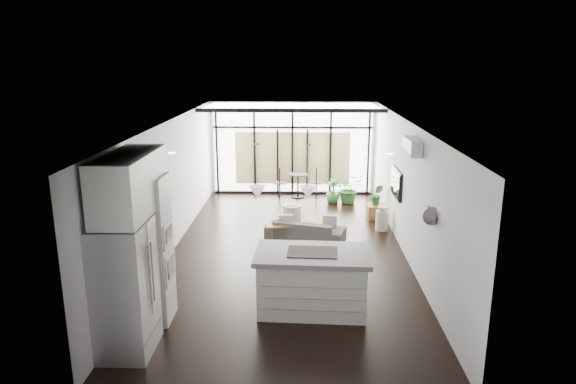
# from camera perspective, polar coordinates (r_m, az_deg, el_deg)

# --- Properties ---
(floor) EXTENTS (5.00, 10.00, 0.00)m
(floor) POSITION_cam_1_polar(r_m,az_deg,el_deg) (11.22, -0.05, -6.58)
(floor) COLOR black
(floor) RESTS_ON ground
(ceiling) EXTENTS (5.00, 10.00, 0.00)m
(ceiling) POSITION_cam_1_polar(r_m,az_deg,el_deg) (10.54, -0.05, 7.76)
(ceiling) COLOR white
(ceiling) RESTS_ON ground
(wall_left) EXTENTS (0.02, 10.00, 2.80)m
(wall_left) POSITION_cam_1_polar(r_m,az_deg,el_deg) (11.15, -13.00, 0.45)
(wall_left) COLOR silver
(wall_left) RESTS_ON ground
(wall_right) EXTENTS (0.02, 10.00, 2.80)m
(wall_right) POSITION_cam_1_polar(r_m,az_deg,el_deg) (11.01, 13.07, 0.26)
(wall_right) COLOR silver
(wall_right) RESTS_ON ground
(wall_back) EXTENTS (5.00, 0.02, 2.80)m
(wall_back) POSITION_cam_1_polar(r_m,az_deg,el_deg) (15.69, 0.50, 4.89)
(wall_back) COLOR silver
(wall_back) RESTS_ON ground
(wall_front) EXTENTS (5.00, 0.02, 2.80)m
(wall_front) POSITION_cam_1_polar(r_m,az_deg,el_deg) (6.08, -1.49, -11.36)
(wall_front) COLOR silver
(wall_front) RESTS_ON ground
(glazing) EXTENTS (5.00, 0.20, 2.80)m
(glazing) POSITION_cam_1_polar(r_m,az_deg,el_deg) (15.57, 0.50, 4.81)
(glazing) COLOR black
(glazing) RESTS_ON ground
(skylight) EXTENTS (4.70, 1.90, 0.06)m
(skylight) POSITION_cam_1_polar(r_m,az_deg,el_deg) (14.52, 0.43, 9.55)
(skylight) COLOR white
(skylight) RESTS_ON ceiling
(neighbour_building) EXTENTS (3.50, 0.02, 1.60)m
(neighbour_building) POSITION_cam_1_polar(r_m,az_deg,el_deg) (15.69, 0.50, 3.77)
(neighbour_building) COLOR #CFBB82
(neighbour_building) RESTS_ON ground
(island) EXTENTS (1.91, 1.18, 1.02)m
(island) POSITION_cam_1_polar(r_m,az_deg,el_deg) (8.57, 2.70, -9.87)
(island) COLOR silver
(island) RESTS_ON floor
(cooktop) EXTENTS (0.83, 0.57, 0.01)m
(cooktop) POSITION_cam_1_polar(r_m,az_deg,el_deg) (8.37, 2.74, -6.67)
(cooktop) COLOR black
(cooktop) RESTS_ON island
(fridge) EXTENTS (0.74, 0.92, 1.91)m
(fridge) POSITION_cam_1_polar(r_m,az_deg,el_deg) (7.62, -17.72, -10.17)
(fridge) COLOR #98989D
(fridge) RESTS_ON floor
(appliance_column) EXTENTS (0.61, 0.64, 2.35)m
(appliance_column) POSITION_cam_1_polar(r_m,az_deg,el_deg) (8.30, -15.16, -6.26)
(appliance_column) COLOR silver
(appliance_column) RESTS_ON floor
(upper_cabinets) EXTENTS (0.62, 1.75, 0.86)m
(upper_cabinets) POSITION_cam_1_polar(r_m,az_deg,el_deg) (7.57, -17.15, 0.89)
(upper_cabinets) COLOR silver
(upper_cabinets) RESTS_ON wall_left
(pendant_left) EXTENTS (0.26, 0.26, 0.18)m
(pendant_left) POSITION_cam_1_polar(r_m,az_deg,el_deg) (8.10, -3.44, 0.00)
(pendant_left) COLOR white
(pendant_left) RESTS_ON ceiling
(pendant_right) EXTENTS (0.26, 0.26, 0.18)m
(pendant_right) POSITION_cam_1_polar(r_m,az_deg,el_deg) (8.07, 2.23, -0.04)
(pendant_right) COLOR white
(pendant_right) RESTS_ON ceiling
(sofa) EXTENTS (1.85, 0.98, 0.69)m
(sofa) POSITION_cam_1_polar(r_m,az_deg,el_deg) (11.66, 1.96, -3.94)
(sofa) COLOR #474749
(sofa) RESTS_ON floor
(console_bench) EXTENTS (1.44, 0.59, 0.45)m
(console_bench) POSITION_cam_1_polar(r_m,az_deg,el_deg) (11.63, 0.99, -4.62)
(console_bench) COLOR brown
(console_bench) RESTS_ON floor
(pouf) EXTENTS (0.57, 0.57, 0.38)m
(pouf) POSITION_cam_1_polar(r_m,az_deg,el_deg) (13.32, 0.44, -2.25)
(pouf) COLOR beige
(pouf) RESTS_ON floor
(crate) EXTENTS (0.49, 0.49, 0.36)m
(crate) POSITION_cam_1_polar(r_m,az_deg,el_deg) (13.59, 9.80, -2.17)
(crate) COLOR brown
(crate) RESTS_ON floor
(plant_tall) EXTENTS (1.03, 1.08, 0.67)m
(plant_tall) POSITION_cam_1_polar(r_m,az_deg,el_deg) (14.87, 6.79, 0.03)
(plant_tall) COLOR #295D29
(plant_tall) RESTS_ON floor
(plant_med) EXTENTS (0.72, 0.82, 0.40)m
(plant_med) POSITION_cam_1_polar(r_m,az_deg,el_deg) (14.82, 4.99, -0.50)
(plant_med) COLOR #295D29
(plant_med) RESTS_ON floor
(plant_crate) EXTENTS (0.36, 0.59, 0.25)m
(plant_crate) POSITION_cam_1_polar(r_m,az_deg,el_deg) (13.51, 9.85, -0.93)
(plant_crate) COLOR #295D29
(plant_crate) RESTS_ON crate
(milk_can) EXTENTS (0.34, 0.34, 0.61)m
(milk_can) POSITION_cam_1_polar(r_m,az_deg,el_deg) (12.66, 10.40, -2.87)
(milk_can) COLOR beige
(milk_can) RESTS_ON floor
(bistro_set) EXTENTS (1.36, 0.58, 0.65)m
(bistro_set) POSITION_cam_1_polar(r_m,az_deg,el_deg) (15.38, 1.11, 0.58)
(bistro_set) COLOR black
(bistro_set) RESTS_ON floor
(tv) EXTENTS (0.05, 1.10, 0.65)m
(tv) POSITION_cam_1_polar(r_m,az_deg,el_deg) (11.98, 11.95, 0.99)
(tv) COLOR black
(tv) RESTS_ON wall_right
(ac_unit) EXTENTS (0.22, 0.90, 0.30)m
(ac_unit) POSITION_cam_1_polar(r_m,az_deg,el_deg) (10.00, 13.62, 4.96)
(ac_unit) COLOR silver
(ac_unit) RESTS_ON wall_right
(framed_art) EXTENTS (0.04, 0.70, 0.90)m
(framed_art) POSITION_cam_1_polar(r_m,az_deg,el_deg) (10.64, -13.55, 0.57)
(framed_art) COLOR black
(framed_art) RESTS_ON wall_left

